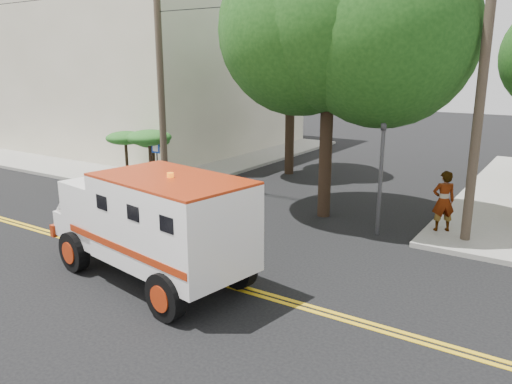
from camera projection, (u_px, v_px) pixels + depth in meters
The scene contains 11 objects.
ground at pixel (166, 267), 13.26m from camera, with size 100.00×100.00×0.00m, color black.
sidewalk_nw at pixel (155, 149), 31.33m from camera, with size 17.00×17.00×0.15m, color gray.
building_left at pixel (145, 65), 32.34m from camera, with size 16.00×14.00×10.00m, color #BFB79D.
utility_pole_left at pixel (161, 83), 19.97m from camera, with size 0.28×0.28×9.00m, color #382D23.
utility_pole_right at pixel (481, 91), 13.85m from camera, with size 0.28×0.28×9.00m, color #382D23.
tree_left at pixel (295, 53), 22.82m from camera, with size 4.48×4.20×7.70m.
traffic_signal at pixel (381, 165), 15.25m from camera, with size 0.15×0.18×3.60m.
accessibility_sign at pixel (157, 158), 21.20m from camera, with size 0.45×0.10×2.02m.
palm_planter at pixel (143, 147), 22.15m from camera, with size 3.52×2.63×2.36m.
armored_truck at pixel (152, 220), 12.10m from camera, with size 6.30×3.23×2.74m.
pedestrian_a at pixel (444, 201), 15.46m from camera, with size 0.70×0.46×1.92m, color gray.
Camera 1 is at (8.74, -9.04, 5.23)m, focal length 35.00 mm.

